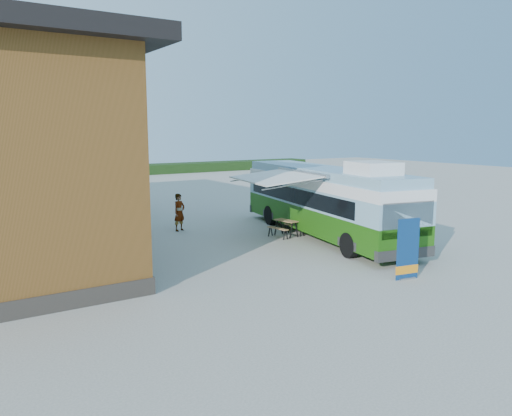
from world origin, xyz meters
TOP-DOWN VIEW (x-y plane):
  - ground at (0.00, 0.00)m, footprint 100.00×100.00m
  - hedge at (8.00, 38.00)m, footprint 40.00×3.00m
  - bus at (2.82, 3.48)m, footprint 4.40×11.66m
  - awning at (0.53, 3.71)m, footprint 3.31×4.60m
  - banner at (0.78, -2.96)m, footprint 0.84×0.28m
  - picnic_table at (1.39, 4.31)m, footprint 1.43×1.32m
  - person_a at (-2.07, 8.02)m, footprint 0.74×0.62m
  - person_b at (-5.70, 9.66)m, footprint 1.03×1.04m
  - slurry_tanker at (-5.70, 13.18)m, footprint 1.94×5.54m

SIDE VIEW (x-z plane):
  - ground at x=0.00m, z-range 0.00..0.00m
  - hedge at x=8.00m, z-range 0.00..1.00m
  - picnic_table at x=1.39m, z-range 0.18..0.90m
  - banner at x=0.78m, z-range -0.18..1.78m
  - person_b at x=-5.70m, z-range 0.00..1.69m
  - person_a at x=-2.07m, z-range 0.00..1.75m
  - slurry_tanker at x=-5.70m, z-range 0.16..2.20m
  - bus at x=2.82m, z-range -0.08..3.43m
  - awning at x=0.53m, z-range 2.29..2.81m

